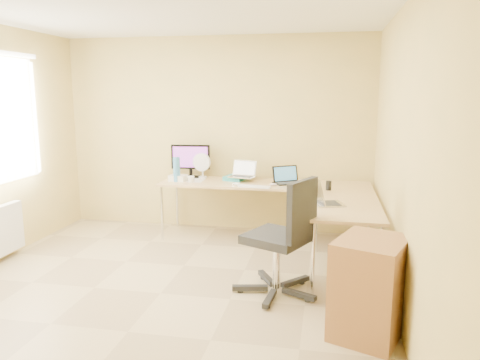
% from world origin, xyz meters
% --- Properties ---
extents(floor, '(4.50, 4.50, 0.00)m').
position_xyz_m(floor, '(0.00, 0.00, 0.00)').
color(floor, tan).
rests_on(floor, ground).
extents(ceiling, '(4.50, 4.50, 0.00)m').
position_xyz_m(ceiling, '(0.00, 0.00, 2.60)').
color(ceiling, white).
rests_on(ceiling, ground).
extents(wall_back, '(4.50, 0.00, 4.50)m').
position_xyz_m(wall_back, '(0.00, 2.25, 1.30)').
color(wall_back, '#DCBF68').
rests_on(wall_back, ground).
extents(wall_right, '(0.00, 4.50, 4.50)m').
position_xyz_m(wall_right, '(2.10, 0.00, 1.30)').
color(wall_right, '#DCBF68').
rests_on(wall_right, ground).
extents(desk_main, '(2.65, 0.70, 0.73)m').
position_xyz_m(desk_main, '(0.72, 1.85, 0.36)').
color(desk_main, tan).
rests_on(desk_main, ground).
extents(desk_return, '(0.70, 1.30, 0.73)m').
position_xyz_m(desk_return, '(1.70, 0.85, 0.36)').
color(desk_return, tan).
rests_on(desk_return, ground).
extents(monitor, '(0.53, 0.21, 0.45)m').
position_xyz_m(monitor, '(-0.31, 2.05, 0.95)').
color(monitor, black).
rests_on(monitor, desk_main).
extents(book_stack, '(0.32, 0.38, 0.05)m').
position_xyz_m(book_stack, '(0.33, 2.01, 0.76)').
color(book_stack, teal).
rests_on(book_stack, desk_main).
extents(laptop_center, '(0.37, 0.32, 0.21)m').
position_xyz_m(laptop_center, '(0.43, 1.90, 0.89)').
color(laptop_center, silver).
rests_on(laptop_center, desk_main).
extents(laptop_black, '(0.43, 0.40, 0.22)m').
position_xyz_m(laptop_black, '(1.02, 1.87, 0.84)').
color(laptop_black, black).
rests_on(laptop_black, desk_main).
extents(keyboard, '(0.40, 0.16, 0.02)m').
position_xyz_m(keyboard, '(0.64, 1.55, 0.74)').
color(keyboard, white).
rests_on(keyboard, desk_main).
extents(mouse, '(0.10, 0.07, 0.03)m').
position_xyz_m(mouse, '(0.86, 1.69, 0.75)').
color(mouse, beige).
rests_on(mouse, desk_main).
extents(mug, '(0.11, 0.11, 0.08)m').
position_xyz_m(mug, '(-0.20, 1.70, 0.77)').
color(mug, white).
rests_on(mug, desk_main).
extents(cd_stack, '(0.14, 0.14, 0.03)m').
position_xyz_m(cd_stack, '(0.40, 1.61, 0.74)').
color(cd_stack, white).
rests_on(cd_stack, desk_main).
extents(water_bottle, '(0.11, 0.11, 0.32)m').
position_xyz_m(water_bottle, '(-0.40, 1.73, 0.89)').
color(water_bottle, teal).
rests_on(water_bottle, desk_main).
extents(papers, '(0.20, 0.28, 0.01)m').
position_xyz_m(papers, '(-0.18, 1.84, 0.73)').
color(papers, silver).
rests_on(papers, desk_main).
extents(white_box, '(0.23, 0.17, 0.08)m').
position_xyz_m(white_box, '(-0.40, 1.77, 0.77)').
color(white_box, silver).
rests_on(white_box, desk_main).
extents(desk_fan, '(0.28, 0.28, 0.31)m').
position_xyz_m(desk_fan, '(-0.14, 2.05, 0.88)').
color(desk_fan, white).
rests_on(desk_fan, desk_main).
extents(black_cup, '(0.08, 0.08, 0.11)m').
position_xyz_m(black_cup, '(1.52, 1.55, 0.78)').
color(black_cup, black).
rests_on(black_cup, desk_main).
extents(laptop_return, '(0.41, 0.37, 0.23)m').
position_xyz_m(laptop_return, '(1.52, 0.82, 0.84)').
color(laptop_return, '#B9B9B9').
rests_on(laptop_return, desk_return).
extents(office_chair, '(0.89, 0.89, 1.12)m').
position_xyz_m(office_chair, '(1.06, 0.23, 0.50)').
color(office_chair, black).
rests_on(office_chair, ground).
extents(cabinet, '(0.66, 0.72, 0.82)m').
position_xyz_m(cabinet, '(1.85, -0.39, 0.36)').
color(cabinet, olive).
rests_on(cabinet, ground).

